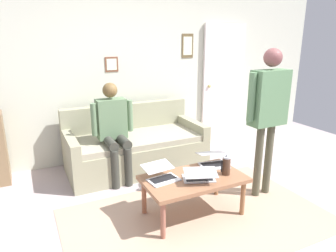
{
  "coord_description": "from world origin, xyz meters",
  "views": [
    {
      "loc": [
        1.59,
        2.34,
        1.85
      ],
      "look_at": [
        0.03,
        -0.88,
        0.8
      ],
      "focal_mm": 32.97,
      "sensor_mm": 36.0,
      "label": 1
    }
  ],
  "objects": [
    {
      "name": "person_standing",
      "position": [
        -0.9,
        -0.21,
        1.11
      ],
      "size": [
        0.6,
        0.2,
        1.72
      ],
      "color": "#52503D",
      "rests_on": "ground_plane"
    },
    {
      "name": "french_press",
      "position": [
        -0.28,
        -0.09,
        0.54
      ],
      "size": [
        0.11,
        0.09,
        0.23
      ],
      "color": "#4C3323",
      "rests_on": "coffee_table"
    },
    {
      "name": "couch",
      "position": [
        0.19,
        -1.62,
        0.3
      ],
      "size": [
        1.91,
        0.91,
        0.88
      ],
      "color": "gray",
      "rests_on": "ground_plane"
    },
    {
      "name": "laptop_right",
      "position": [
        0.38,
        -0.29,
        0.48
      ],
      "size": [
        0.35,
        0.36,
        0.13
      ],
      "color": "silver",
      "rests_on": "coffee_table"
    },
    {
      "name": "laptop_center",
      "position": [
        -0.29,
        -0.36,
        0.48
      ],
      "size": [
        0.36,
        0.38,
        0.15
      ],
      "color": "silver",
      "rests_on": "coffee_table"
    },
    {
      "name": "laptop_left",
      "position": [
        0.05,
        -0.09,
        0.48
      ],
      "size": [
        0.41,
        0.39,
        0.13
      ],
      "color": "silver",
      "rests_on": "coffee_table"
    },
    {
      "name": "person_seated",
      "position": [
        0.56,
        -1.39,
        0.73
      ],
      "size": [
        0.55,
        0.51,
        1.28
      ],
      "color": "#393932",
      "rests_on": "ground_plane"
    },
    {
      "name": "ground_plane",
      "position": [
        0.0,
        0.0,
        0.0
      ],
      "size": [
        7.68,
        7.68,
        0.0
      ],
      "primitive_type": "plane",
      "color": "#AE9E9F"
    },
    {
      "name": "back_wall",
      "position": [
        -0.0,
        -2.2,
        1.35
      ],
      "size": [
        7.04,
        0.11,
        2.7
      ],
      "color": "beige",
      "rests_on": "ground_plane"
    },
    {
      "name": "interior_door",
      "position": [
        -1.65,
        -2.11,
        1.02
      ],
      "size": [
        0.82,
        0.09,
        2.05
      ],
      "color": "white",
      "rests_on": "ground_plane"
    },
    {
      "name": "area_rug",
      "position": [
        0.07,
        -0.08,
        0.0
      ],
      "size": [
        2.7,
        1.66,
        0.01
      ],
      "primitive_type": "cube",
      "color": "tan",
      "rests_on": "ground_plane"
    },
    {
      "name": "coffee_table",
      "position": [
        0.07,
        -0.18,
        0.38
      ],
      "size": [
        1.06,
        0.61,
        0.43
      ],
      "color": "#916041",
      "rests_on": "ground_plane"
    }
  ]
}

